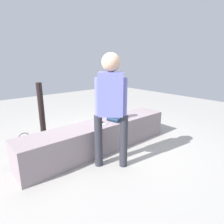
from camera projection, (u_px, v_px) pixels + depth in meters
The scene contains 11 objects.
ground_plane at pixel (101, 149), 3.50m from camera, with size 12.00×12.00×0.00m, color #9F9B95.
concrete_ledge at pixel (100, 136), 3.44m from camera, with size 2.89×0.54×0.50m, color gray.
child_seated at pixel (113, 109), 3.49m from camera, with size 0.28×0.33×0.48m.
adult_standing at pixel (111, 102), 2.70m from camera, with size 0.40×0.38×1.68m.
cake_plate at pixel (101, 122), 3.33m from camera, with size 0.22×0.22×0.07m.
gift_bag at pixel (122, 121), 4.64m from camera, with size 0.19×0.08×0.29m.
railing_post at pixel (42, 119), 3.78m from camera, with size 0.36×0.36×1.16m.
water_bottle_near_gift at pixel (78, 124), 4.54m from camera, with size 0.07×0.07×0.20m.
water_bottle_far_side at pixel (21, 156), 3.02m from camera, with size 0.07×0.07×0.23m.
party_cup_red at pixel (111, 129), 4.33m from camera, with size 0.09×0.09×0.10m, color red.
handbag_black_leather at pixel (25, 144), 3.44m from camera, with size 0.26×0.12×0.33m.
Camera 1 is at (-1.93, -2.56, 1.59)m, focal length 30.65 mm.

